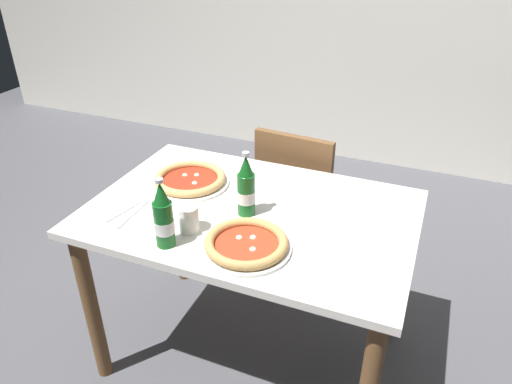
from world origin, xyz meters
TOP-DOWN VIEW (x-y plane):
  - ground_plane at (0.00, 0.00)m, footprint 8.00×8.00m
  - dining_table_main at (0.00, 0.00)m, footprint 1.20×0.80m
  - chair_behind_table at (0.01, 0.61)m, footprint 0.43×0.43m
  - pizza_margherita_near at (0.08, -0.23)m, footprint 0.30×0.30m
  - pizza_marinara_far at (-0.31, 0.09)m, footprint 0.31×0.31m
  - beer_bottle_left at (-0.01, -0.03)m, footprint 0.07×0.07m
  - beer_bottle_center at (-0.18, -0.31)m, footprint 0.07×0.07m
  - napkin_with_cutlery at (-0.40, -0.20)m, footprint 0.20×0.20m
  - paper_cup at (-0.15, -0.20)m, footprint 0.07×0.07m

SIDE VIEW (x-z plane):
  - ground_plane at x=0.00m, z-range 0.00..0.00m
  - chair_behind_table at x=0.01m, z-range 0.06..0.91m
  - dining_table_main at x=0.00m, z-range 0.26..1.01m
  - napkin_with_cutlery at x=-0.40m, z-range 0.75..0.76m
  - pizza_marinara_far at x=-0.31m, z-range 0.75..0.79m
  - pizza_margherita_near at x=0.08m, z-range 0.75..0.79m
  - paper_cup at x=-0.15m, z-range 0.75..0.84m
  - beer_bottle_left at x=-0.01m, z-range 0.73..0.98m
  - beer_bottle_center at x=-0.18m, z-range 0.73..0.98m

